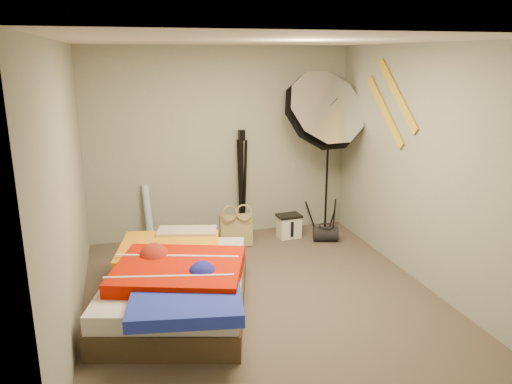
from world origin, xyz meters
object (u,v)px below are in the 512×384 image
object	(u,v)px
camera_case	(289,227)
camera_tripod	(242,176)
tote_bag	(236,231)
photo_umbrella	(322,113)
bed	(178,283)
duffel_bag	(326,234)
wrapping_roll	(148,214)

from	to	relation	value
camera_case	camera_tripod	size ratio (longest dim) A/B	0.20
tote_bag	camera_tripod	world-z (taller)	camera_tripod
photo_umbrella	bed	bearing A→B (deg)	-143.08
duffel_bag	camera_tripod	world-z (taller)	camera_tripod
photo_umbrella	camera_case	bearing A→B (deg)	178.68
camera_case	tote_bag	bearing A→B (deg)	-175.80
bed	camera_tripod	bearing A→B (deg)	59.46
duffel_bag	bed	xyz separation A→B (m)	(-2.10, -1.32, 0.17)
tote_bag	bed	size ratio (longest dim) A/B	0.19
bed	photo_umbrella	world-z (taller)	photo_umbrella
duffel_bag	photo_umbrella	bearing A→B (deg)	105.86
duffel_bag	bed	bearing A→B (deg)	-131.95
bed	photo_umbrella	bearing A→B (deg)	36.92
camera_tripod	photo_umbrella	bearing A→B (deg)	-15.84
tote_bag	duffel_bag	world-z (taller)	tote_bag
camera_case	bed	distance (m)	2.31
tote_bag	photo_umbrella	distance (m)	1.87
wrapping_roll	duffel_bag	distance (m)	2.34
wrapping_roll	camera_case	bearing A→B (deg)	-9.52
camera_tripod	tote_bag	bearing A→B (deg)	-114.61
duffel_bag	camera_tripod	bearing A→B (deg)	167.46
bed	camera_tripod	xyz separation A→B (m)	(1.10, 1.86, 0.56)
bed	tote_bag	bearing A→B (deg)	57.99
wrapping_roll	camera_case	distance (m)	1.87
tote_bag	duffel_bag	size ratio (longest dim) A/B	1.29
camera_case	bed	size ratio (longest dim) A/B	0.13
wrapping_roll	duffel_bag	world-z (taller)	wrapping_roll
duffel_bag	camera_tripod	xyz separation A→B (m)	(-1.00, 0.54, 0.73)
bed	camera_tripod	size ratio (longest dim) A/B	1.52
tote_bag	wrapping_roll	size ratio (longest dim) A/B	0.53
photo_umbrella	camera_tripod	distance (m)	1.33
wrapping_roll	tote_bag	bearing A→B (deg)	-21.67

